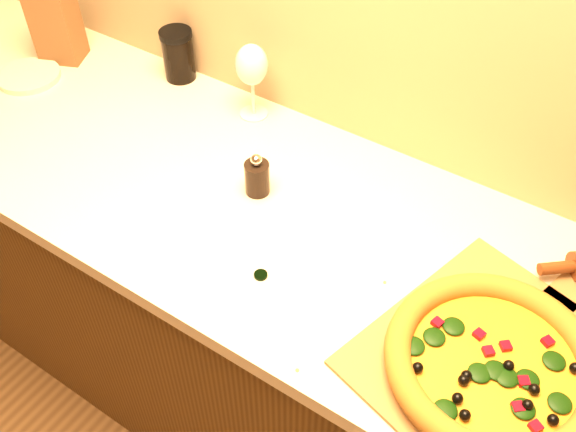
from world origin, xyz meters
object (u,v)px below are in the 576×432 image
(pizza, at_px, (493,363))
(pepper_grinder, at_px, (257,177))
(side_plate, at_px, (29,76))
(pizza_peel, at_px, (500,358))
(dark_jar, at_px, (178,55))
(wine_glass, at_px, (252,67))

(pizza, height_order, pepper_grinder, pepper_grinder)
(pizza, distance_m, side_plate, 1.40)
(pizza_peel, height_order, dark_jar, dark_jar)
(pizza, relative_size, pepper_grinder, 3.58)
(pizza_peel, distance_m, side_plate, 1.40)
(pizza_peel, bearing_deg, pepper_grinder, -175.62)
(side_plate, bearing_deg, dark_jar, 34.37)
(wine_glass, relative_size, side_plate, 1.18)
(side_plate, bearing_deg, pizza_peel, -5.58)
(pizza, height_order, wine_glass, wine_glass)
(wine_glass, distance_m, side_plate, 0.66)
(wine_glass, bearing_deg, pizza_peel, -23.66)
(pizza_peel, bearing_deg, pizza, -81.95)
(pizza_peel, height_order, wine_glass, wine_glass)
(dark_jar, distance_m, side_plate, 0.42)
(pepper_grinder, xyz_separation_m, dark_jar, (-0.44, 0.25, 0.03))
(pepper_grinder, distance_m, wine_glass, 0.30)
(wine_glass, height_order, side_plate, wine_glass)
(wine_glass, xyz_separation_m, dark_jar, (-0.26, 0.03, -0.07))
(pizza, distance_m, pepper_grinder, 0.63)
(dark_jar, bearing_deg, pizza_peel, -19.44)
(pizza_peel, distance_m, wine_glass, 0.87)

